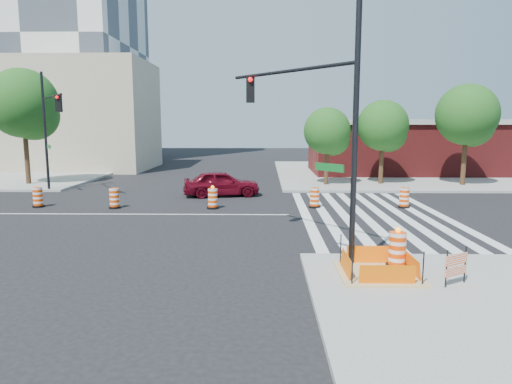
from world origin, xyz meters
TOP-DOWN VIEW (x-y plane):
  - ground at (0.00, 0.00)m, footprint 120.00×120.00m
  - sidewalk_ne at (18.00, 18.00)m, footprint 22.00×22.00m
  - crosswalk_east at (10.95, 0.00)m, footprint 6.75×13.50m
  - lane_centerline at (0.00, 0.00)m, footprint 14.00×0.12m
  - excavation_pit at (9.00, -9.00)m, footprint 2.20×2.20m
  - brick_storefront at (18.00, 18.00)m, footprint 16.50×8.50m
  - beige_midrise at (-12.00, 22.00)m, footprint 14.00×10.00m
  - red_coupe at (3.30, 5.61)m, footprint 4.78×2.64m
  - signal_pole_se at (7.40, -6.93)m, footprint 3.74×4.41m
  - signal_pole_nw at (-7.00, 6.08)m, footprint 3.26×4.58m
  - pit_drum at (9.67, -8.40)m, footprint 0.61×0.61m
  - barricade at (10.76, -9.81)m, footprint 0.73×0.46m
  - tree_north_b at (-10.48, 9.97)m, footprint 4.69×4.69m
  - tree_north_c at (10.12, 9.94)m, footprint 3.18×3.15m
  - tree_north_d at (13.98, 10.48)m, footprint 3.47×3.46m
  - tree_north_e at (19.40, 9.91)m, footprint 4.06×4.06m
  - median_drum_1 at (-5.81, 1.78)m, footprint 0.60×0.60m
  - median_drum_2 at (-1.77, 1.54)m, footprint 0.60×0.60m
  - median_drum_3 at (3.24, 1.52)m, footprint 0.60×0.60m
  - median_drum_4 at (8.43, 1.90)m, footprint 0.60×0.60m
  - median_drum_5 at (13.00, 1.94)m, footprint 0.60×0.60m

SIDE VIEW (x-z plane):
  - ground at x=0.00m, z-range 0.00..0.00m
  - lane_centerline at x=0.00m, z-range 0.00..0.01m
  - crosswalk_east at x=10.95m, z-range 0.00..0.01m
  - sidewalk_ne at x=18.00m, z-range 0.00..0.15m
  - excavation_pit at x=9.00m, z-range -0.23..0.67m
  - median_drum_1 at x=-5.81m, z-range -0.03..0.99m
  - median_drum_2 at x=-1.77m, z-range -0.03..0.99m
  - median_drum_4 at x=8.43m, z-range -0.03..0.99m
  - median_drum_5 at x=13.00m, z-range -0.03..0.99m
  - median_drum_3 at x=3.24m, z-range -0.10..1.08m
  - pit_drum at x=9.67m, z-range 0.05..1.25m
  - barricade at x=10.76m, z-range 0.20..1.17m
  - red_coupe at x=3.30m, z-range 0.00..1.54m
  - brick_storefront at x=18.00m, z-range 0.02..4.62m
  - tree_north_c at x=10.12m, z-range 0.92..6.28m
  - tree_north_d at x=13.98m, z-range 1.00..6.88m
  - signal_pole_nw at x=-7.00m, z-range 0.84..8.12m
  - signal_pole_se at x=7.40m, z-range 0.86..8.34m
  - tree_north_e at x=19.40m, z-range 1.18..8.08m
  - beige_midrise at x=-12.00m, z-range 0.00..10.00m
  - tree_north_b at x=-10.48m, z-range 1.37..9.34m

